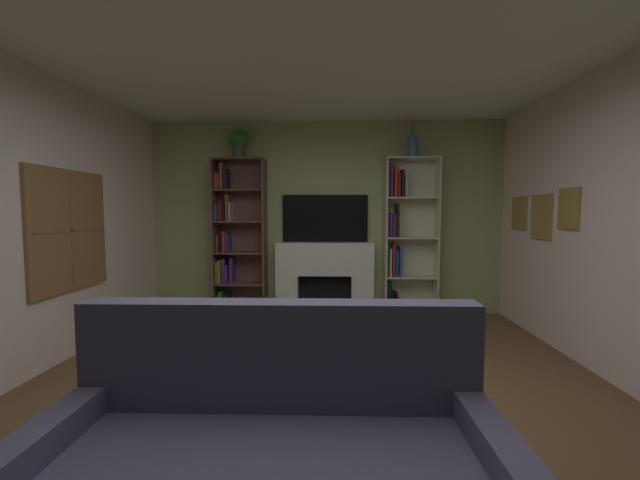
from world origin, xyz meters
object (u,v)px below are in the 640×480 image
object	(u,v)px
fireplace	(325,276)
tv	(325,218)
bookshelf_left	(235,239)
bookshelf_right	(404,237)
vase_with_flowers	(413,145)
couch	(270,478)
potted_plant	(239,141)

from	to	relation	value
fireplace	tv	distance (m)	0.80
bookshelf_left	bookshelf_right	xyz separation A→B (m)	(2.34, 0.01, 0.03)
tv	bookshelf_right	world-z (taller)	bookshelf_right
vase_with_flowers	fireplace	bearing A→B (deg)	179.05
bookshelf_left	bookshelf_right	distance (m)	2.34
fireplace	bookshelf_left	bearing A→B (deg)	179.18
fireplace	couch	world-z (taller)	fireplace
bookshelf_left	potted_plant	bearing A→B (deg)	-23.56
bookshelf_left	couch	size ratio (longest dim) A/B	1.09
potted_plant	vase_with_flowers	distance (m)	2.35
potted_plant	couch	distance (m)	4.49
bookshelf_right	potted_plant	bearing A→B (deg)	-178.90
fireplace	potted_plant	size ratio (longest dim) A/B	3.62
vase_with_flowers	couch	world-z (taller)	vase_with_flowers
fireplace	vase_with_flowers	distance (m)	2.13
bookshelf_left	couch	world-z (taller)	bookshelf_left
potted_plant	couch	world-z (taller)	potted_plant
vase_with_flowers	tv	bearing A→B (deg)	174.16
couch	vase_with_flowers	bearing A→B (deg)	71.37
bookshelf_left	vase_with_flowers	bearing A→B (deg)	-0.88
fireplace	tv	size ratio (longest dim) A/B	1.22
tv	couch	distance (m)	4.09
couch	fireplace	bearing A→B (deg)	88.22
fireplace	vase_with_flowers	size ratio (longest dim) A/B	2.95
bookshelf_right	couch	bearing A→B (deg)	-107.21
bookshelf_right	vase_with_flowers	bearing A→B (deg)	-25.24
bookshelf_left	vase_with_flowers	world-z (taller)	vase_with_flowers
tv	bookshelf_left	distance (m)	1.30
bookshelf_right	vase_with_flowers	xyz separation A→B (m)	(0.09, -0.04, 1.24)
bookshelf_left	couch	bearing A→B (deg)	-73.61
fireplace	couch	xyz separation A→B (m)	(-0.12, -3.86, -0.23)
bookshelf_right	couch	size ratio (longest dim) A/B	1.09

